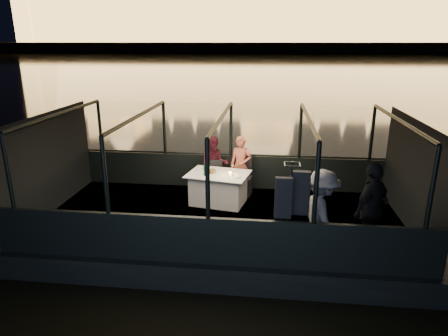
# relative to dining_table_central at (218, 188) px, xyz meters

# --- Properties ---
(river_water) EXTENTS (500.00, 500.00, 0.00)m
(river_water) POSITION_rel_dining_table_central_xyz_m (0.19, 79.17, -0.89)
(river_water) COLOR black
(river_water) RESTS_ON ground
(boat_hull) EXTENTS (8.60, 4.40, 1.00)m
(boat_hull) POSITION_rel_dining_table_central_xyz_m (0.19, -0.83, -0.89)
(boat_hull) COLOR black
(boat_hull) RESTS_ON river_water
(boat_deck) EXTENTS (8.00, 4.00, 0.04)m
(boat_deck) POSITION_rel_dining_table_central_xyz_m (0.19, -0.83, -0.41)
(boat_deck) COLOR black
(boat_deck) RESTS_ON boat_hull
(gunwale_port) EXTENTS (8.00, 0.08, 0.90)m
(gunwale_port) POSITION_rel_dining_table_central_xyz_m (0.19, 1.17, 0.06)
(gunwale_port) COLOR black
(gunwale_port) RESTS_ON boat_deck
(gunwale_starboard) EXTENTS (8.00, 0.08, 0.90)m
(gunwale_starboard) POSITION_rel_dining_table_central_xyz_m (0.19, -2.83, 0.06)
(gunwale_starboard) COLOR black
(gunwale_starboard) RESTS_ON boat_deck
(cabin_glass_port) EXTENTS (8.00, 0.02, 1.40)m
(cabin_glass_port) POSITION_rel_dining_table_central_xyz_m (0.19, 1.17, 1.21)
(cabin_glass_port) COLOR #99B2B2
(cabin_glass_port) RESTS_ON gunwale_port
(cabin_glass_starboard) EXTENTS (8.00, 0.02, 1.40)m
(cabin_glass_starboard) POSITION_rel_dining_table_central_xyz_m (0.19, -2.83, 1.21)
(cabin_glass_starboard) COLOR #99B2B2
(cabin_glass_starboard) RESTS_ON gunwale_starboard
(cabin_roof_glass) EXTENTS (8.00, 4.00, 0.02)m
(cabin_roof_glass) POSITION_rel_dining_table_central_xyz_m (0.19, -0.83, 1.91)
(cabin_roof_glass) COLOR #99B2B2
(cabin_roof_glass) RESTS_ON boat_deck
(end_wall_fore) EXTENTS (0.02, 4.00, 2.30)m
(end_wall_fore) POSITION_rel_dining_table_central_xyz_m (-3.81, -0.83, 0.76)
(end_wall_fore) COLOR black
(end_wall_fore) RESTS_ON boat_deck
(end_wall_aft) EXTENTS (0.02, 4.00, 2.30)m
(end_wall_aft) POSITION_rel_dining_table_central_xyz_m (4.19, -0.83, 0.76)
(end_wall_aft) COLOR black
(end_wall_aft) RESTS_ON boat_deck
(canopy_ribs) EXTENTS (8.00, 4.00, 2.30)m
(canopy_ribs) POSITION_rel_dining_table_central_xyz_m (0.19, -0.83, 0.76)
(canopy_ribs) COLOR black
(canopy_ribs) RESTS_ON boat_deck
(embankment) EXTENTS (400.00, 140.00, 6.00)m
(embankment) POSITION_rel_dining_table_central_xyz_m (0.19, 209.17, 0.11)
(embankment) COLOR #423D33
(embankment) RESTS_ON ground
(dining_table_central) EXTENTS (1.62, 1.30, 0.77)m
(dining_table_central) POSITION_rel_dining_table_central_xyz_m (0.00, 0.00, 0.00)
(dining_table_central) COLOR silver
(dining_table_central) RESTS_ON boat_deck
(chair_port_left) EXTENTS (0.47, 0.47, 0.89)m
(chair_port_left) POSITION_rel_dining_table_central_xyz_m (-0.20, 0.48, 0.06)
(chair_port_left) COLOR black
(chair_port_left) RESTS_ON boat_deck
(chair_port_right) EXTENTS (0.49, 0.49, 0.95)m
(chair_port_right) POSITION_rel_dining_table_central_xyz_m (0.56, 0.66, 0.06)
(chair_port_right) COLOR black
(chair_port_right) RESTS_ON boat_deck
(coat_stand) EXTENTS (0.65, 0.60, 1.89)m
(coat_stand) POSITION_rel_dining_table_central_xyz_m (1.60, -2.58, 0.51)
(coat_stand) COLOR black
(coat_stand) RESTS_ON boat_deck
(person_woman_coral) EXTENTS (0.60, 0.44, 1.53)m
(person_woman_coral) POSITION_rel_dining_table_central_xyz_m (0.49, 0.72, 0.36)
(person_woman_coral) COLOR #CC664A
(person_woman_coral) RESTS_ON boat_deck
(person_man_maroon) EXTENTS (0.80, 0.67, 1.51)m
(person_man_maroon) POSITION_rel_dining_table_central_xyz_m (-0.19, 0.72, 0.36)
(person_man_maroon) COLOR #42121D
(person_man_maroon) RESTS_ON boat_deck
(passenger_stripe) EXTENTS (0.91, 1.23, 1.69)m
(passenger_stripe) POSITION_rel_dining_table_central_xyz_m (2.17, -2.35, 0.47)
(passenger_stripe) COLOR white
(passenger_stripe) RESTS_ON boat_deck
(passenger_dark) EXTENTS (1.04, 1.06, 1.78)m
(passenger_dark) POSITION_rel_dining_table_central_xyz_m (3.10, -2.08, 0.47)
(passenger_dark) COLOR black
(passenger_dark) RESTS_ON boat_deck
(wine_bottle) EXTENTS (0.07, 0.07, 0.32)m
(wine_bottle) POSITION_rel_dining_table_central_xyz_m (-0.29, -0.18, 0.53)
(wine_bottle) COLOR #153A20
(wine_bottle) RESTS_ON dining_table_central
(bread_basket) EXTENTS (0.26, 0.26, 0.08)m
(bread_basket) POSITION_rel_dining_table_central_xyz_m (-0.17, 0.04, 0.42)
(bread_basket) COLOR brown
(bread_basket) RESTS_ON dining_table_central
(amber_candle) EXTENTS (0.06, 0.06, 0.08)m
(amber_candle) POSITION_rel_dining_table_central_xyz_m (0.31, -0.12, 0.42)
(amber_candle) COLOR #FFAF3F
(amber_candle) RESTS_ON dining_table_central
(plate_near) EXTENTS (0.29, 0.29, 0.02)m
(plate_near) POSITION_rel_dining_table_central_xyz_m (0.45, -0.18, 0.39)
(plate_near) COLOR silver
(plate_near) RESTS_ON dining_table_central
(plate_far) EXTENTS (0.29, 0.29, 0.02)m
(plate_far) POSITION_rel_dining_table_central_xyz_m (-0.11, 0.14, 0.39)
(plate_far) COLOR white
(plate_far) RESTS_ON dining_table_central
(wine_glass_white) EXTENTS (0.07, 0.07, 0.17)m
(wine_glass_white) POSITION_rel_dining_table_central_xyz_m (-0.33, -0.14, 0.48)
(wine_glass_white) COLOR white
(wine_glass_white) RESTS_ON dining_table_central
(wine_glass_red) EXTENTS (0.08, 0.08, 0.21)m
(wine_glass_red) POSITION_rel_dining_table_central_xyz_m (0.35, 0.07, 0.48)
(wine_glass_red) COLOR white
(wine_glass_red) RESTS_ON dining_table_central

